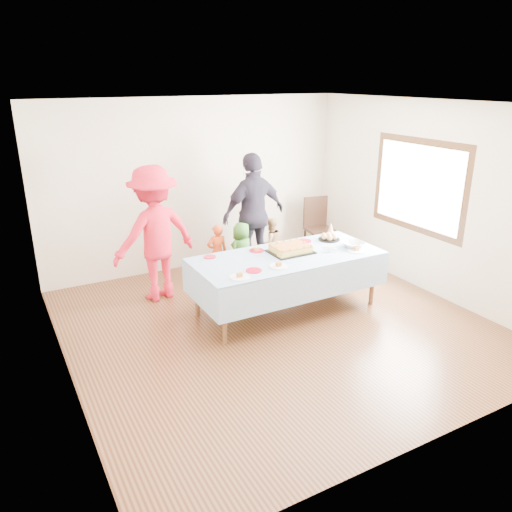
{
  "coord_description": "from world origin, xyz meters",
  "views": [
    {
      "loc": [
        -2.96,
        -4.86,
        2.99
      ],
      "look_at": [
        -0.13,
        0.3,
        0.86
      ],
      "focal_mm": 35.0,
      "sensor_mm": 36.0,
      "label": 1
    }
  ],
  "objects_px": {
    "birthday_cake": "(291,249)",
    "adult_left": "(155,234)",
    "party_table": "(287,259)",
    "dining_chair": "(318,223)"
  },
  "relations": [
    {
      "from": "birthday_cake",
      "to": "adult_left",
      "type": "xyz_separation_m",
      "value": [
        -1.48,
        1.15,
        0.12
      ]
    },
    {
      "from": "party_table",
      "to": "adult_left",
      "type": "relative_size",
      "value": 1.33
    },
    {
      "from": "dining_chair",
      "to": "adult_left",
      "type": "height_order",
      "value": "adult_left"
    },
    {
      "from": "party_table",
      "to": "birthday_cake",
      "type": "relative_size",
      "value": 4.47
    },
    {
      "from": "party_table",
      "to": "dining_chair",
      "type": "relative_size",
      "value": 2.46
    },
    {
      "from": "party_table",
      "to": "birthday_cake",
      "type": "height_order",
      "value": "birthday_cake"
    },
    {
      "from": "birthday_cake",
      "to": "dining_chair",
      "type": "height_order",
      "value": "dining_chair"
    },
    {
      "from": "party_table",
      "to": "dining_chair",
      "type": "xyz_separation_m",
      "value": [
        1.66,
        1.64,
        -0.16
      ]
    },
    {
      "from": "party_table",
      "to": "birthday_cake",
      "type": "bearing_deg",
      "value": 38.9
    },
    {
      "from": "birthday_cake",
      "to": "dining_chair",
      "type": "distance_m",
      "value": 2.22
    }
  ]
}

